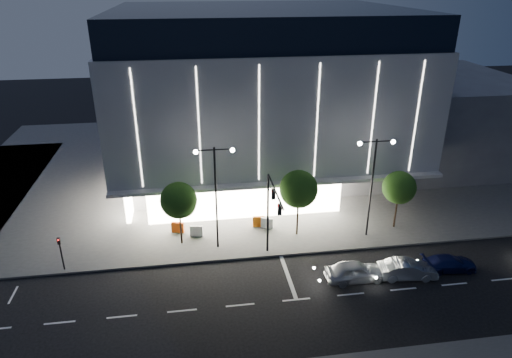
{
  "coord_description": "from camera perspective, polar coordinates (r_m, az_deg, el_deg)",
  "views": [
    {
      "loc": [
        -4.62,
        -26.71,
        20.95
      ],
      "look_at": [
        0.6,
        8.53,
        5.0
      ],
      "focal_mm": 32.0,
      "sensor_mm": 36.0,
      "label": 1
    }
  ],
  "objects": [
    {
      "name": "barrier_a",
      "position": [
        40.96,
        -9.76,
        -5.98
      ],
      "size": [
        1.13,
        0.54,
        1.0
      ],
      "primitive_type": "cube",
      "rotation": [
        0.0,
        0.0,
        -0.27
      ],
      "color": "#DD450C",
      "rests_on": "sidewalk_museum"
    },
    {
      "name": "traffic_mast",
      "position": [
        34.46,
        1.93,
        -3.41
      ],
      "size": [
        0.33,
        5.89,
        7.07
      ],
      "color": "black",
      "rests_on": "ground"
    },
    {
      "name": "car_third",
      "position": [
        38.82,
        23.01,
        -9.66
      ],
      "size": [
        4.28,
        1.9,
        1.22
      ],
      "primitive_type": "imported",
      "rotation": [
        0.0,
        0.0,
        1.53
      ],
      "color": "#151B51",
      "rests_on": "ground"
    },
    {
      "name": "street_lamp_east",
      "position": [
        38.84,
        14.42,
        0.61
      ],
      "size": [
        3.16,
        0.36,
        9.0
      ],
      "color": "black",
      "rests_on": "ground"
    },
    {
      "name": "tree_mid",
      "position": [
        38.58,
        5.37,
        -1.51
      ],
      "size": [
        3.25,
        3.25,
        6.15
      ],
      "color": "black",
      "rests_on": "ground"
    },
    {
      "name": "annex_building",
      "position": [
        61.34,
        22.07,
        7.28
      ],
      "size": [
        16.0,
        20.0,
        10.0
      ],
      "primitive_type": "cube",
      "color": "#4C4C51",
      "rests_on": "ground"
    },
    {
      "name": "tree_right",
      "position": [
        41.72,
        17.46,
        -1.22
      ],
      "size": [
        2.91,
        2.91,
        5.51
      ],
      "color": "black",
      "rests_on": "ground"
    },
    {
      "name": "sidewalk_museum",
      "position": [
        55.67,
        2.15,
        2.08
      ],
      "size": [
        70.0,
        40.0,
        0.15
      ],
      "primitive_type": "cube",
      "color": "#474747",
      "rests_on": "ground"
    },
    {
      "name": "barrier_c",
      "position": [
        41.29,
        0.35,
        -5.33
      ],
      "size": [
        1.12,
        0.35,
        1.0
      ],
      "primitive_type": "cube",
      "rotation": [
        0.0,
        0.0,
        -0.1
      ],
      "color": "orange",
      "rests_on": "sidewalk_museum"
    },
    {
      "name": "barrier_b",
      "position": [
        40.16,
        -7.46,
        -6.47
      ],
      "size": [
        1.13,
        0.44,
        1.0
      ],
      "primitive_type": "cube",
      "rotation": [
        0.0,
        0.0,
        -0.18
      ],
      "color": "silver",
      "rests_on": "sidewalk_museum"
    },
    {
      "name": "car_lead",
      "position": [
        35.46,
        12.3,
        -11.21
      ],
      "size": [
        4.57,
        1.92,
        1.55
      ],
      "primitive_type": "imported",
      "rotation": [
        0.0,
        0.0,
        1.59
      ],
      "color": "#AEB1B6",
      "rests_on": "ground"
    },
    {
      "name": "street_lamp_west",
      "position": [
        36.02,
        -5.08,
        -0.58
      ],
      "size": [
        3.16,
        0.36,
        9.0
      ],
      "color": "black",
      "rests_on": "ground"
    },
    {
      "name": "tree_left",
      "position": [
        37.76,
        -9.59,
        -2.87
      ],
      "size": [
        3.02,
        3.02,
        5.72
      ],
      "color": "black",
      "rests_on": "ground"
    },
    {
      "name": "ground",
      "position": [
        34.26,
        1.13,
        -13.59
      ],
      "size": [
        160.0,
        160.0,
        0.0
      ],
      "primitive_type": "plane",
      "color": "black",
      "rests_on": "ground"
    },
    {
      "name": "ped_signal_far",
      "position": [
        38.01,
        -23.23,
        -8.18
      ],
      "size": [
        0.22,
        0.24,
        3.0
      ],
      "color": "black",
      "rests_on": "ground"
    },
    {
      "name": "museum",
      "position": [
        50.95,
        0.38,
        10.87
      ],
      "size": [
        30.0,
        25.8,
        18.0
      ],
      "color": "#4C4C51",
      "rests_on": "ground"
    },
    {
      "name": "car_second",
      "position": [
        36.78,
        18.38,
        -10.67
      ],
      "size": [
        4.49,
        1.95,
        1.44
      ],
      "primitive_type": "imported",
      "rotation": [
        0.0,
        0.0,
        1.47
      ],
      "color": "silver",
      "rests_on": "ground"
    },
    {
      "name": "barrier_d",
      "position": [
        41.06,
        1.39,
        -5.52
      ],
      "size": [
        1.11,
        0.67,
        1.0
      ],
      "primitive_type": "cube",
      "rotation": [
        0.0,
        0.0,
        -0.42
      ],
      "color": "silver",
      "rests_on": "sidewalk_museum"
    }
  ]
}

